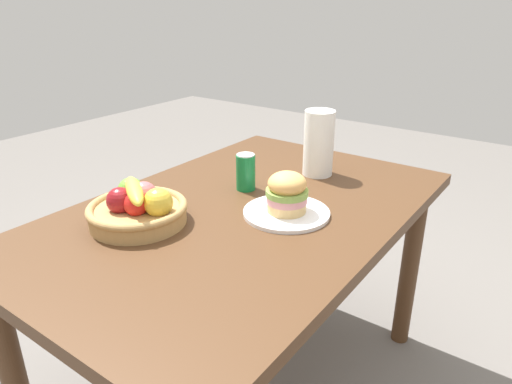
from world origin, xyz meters
name	(u,v)px	position (x,y,z in m)	size (l,w,h in m)	color
dining_table	(243,237)	(0.00, 0.00, 0.65)	(1.40, 0.90, 0.75)	#4C301C
plate	(286,213)	(0.04, -0.14, 0.76)	(0.26, 0.26, 0.01)	white
sandwich	(287,192)	(0.04, -0.14, 0.82)	(0.13, 0.13, 0.13)	#E5BC75
soda_can	(246,172)	(0.13, 0.09, 0.81)	(0.07, 0.07, 0.13)	#147238
fruit_basket	(138,208)	(-0.26, 0.18, 0.80)	(0.29, 0.29, 0.14)	tan
paper_towel_roll	(319,143)	(0.41, -0.04, 0.87)	(0.11, 0.11, 0.24)	white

